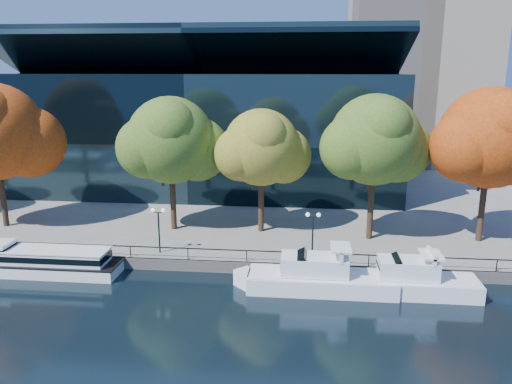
# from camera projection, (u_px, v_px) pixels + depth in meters

# --- Properties ---
(ground) EXTENTS (160.00, 160.00, 0.00)m
(ground) POSITION_uv_depth(u_px,v_px,m) (179.00, 286.00, 39.24)
(ground) COLOR black
(ground) RESTS_ON ground
(promenade) EXTENTS (90.00, 67.08, 1.00)m
(promenade) POSITION_uv_depth(u_px,v_px,m) (240.00, 179.00, 74.22)
(promenade) COLOR slate
(promenade) RESTS_ON ground
(railing) EXTENTS (88.20, 0.08, 0.99)m
(railing) POSITION_uv_depth(u_px,v_px,m) (188.00, 249.00, 41.91)
(railing) COLOR black
(railing) RESTS_ON promenade
(convention_building) EXTENTS (50.00, 24.57, 21.43)m
(convention_building) POSITION_uv_depth(u_px,v_px,m) (206.00, 129.00, 68.24)
(convention_building) COLOR black
(convention_building) RESTS_ON ground
(tour_boat) EXTENTS (13.75, 3.07, 2.61)m
(tour_boat) POSITION_uv_depth(u_px,v_px,m) (41.00, 261.00, 41.48)
(tour_boat) COLOR white
(tour_boat) RESTS_ON ground
(cruiser_near) EXTENTS (12.56, 3.24, 3.64)m
(cruiser_near) POSITION_uv_depth(u_px,v_px,m) (315.00, 276.00, 38.32)
(cruiser_near) COLOR white
(cruiser_near) RESTS_ON ground
(cruiser_far) EXTENTS (10.83, 3.00, 3.54)m
(cruiser_far) POSITION_uv_depth(u_px,v_px,m) (407.00, 280.00, 37.70)
(cruiser_far) COLOR white
(cruiser_far) RESTS_ON ground
(tree_2) EXTENTS (10.53, 8.63, 13.14)m
(tree_2) POSITION_uv_depth(u_px,v_px,m) (172.00, 142.00, 47.89)
(tree_2) COLOR black
(tree_2) RESTS_ON promenade
(tree_3) EXTENTS (9.20, 7.55, 12.02)m
(tree_3) POSITION_uv_depth(u_px,v_px,m) (263.00, 149.00, 47.38)
(tree_3) COLOR black
(tree_3) RESTS_ON promenade
(tree_4) EXTENTS (10.34, 8.48, 13.52)m
(tree_4) POSITION_uv_depth(u_px,v_px,m) (376.00, 142.00, 44.99)
(tree_4) COLOR black
(tree_4) RESTS_ON promenade
(tree_5) EXTENTS (11.30, 9.27, 14.16)m
(tree_5) POSITION_uv_depth(u_px,v_px,m) (492.00, 140.00, 44.28)
(tree_5) COLOR black
(tree_5) RESTS_ON promenade
(lamp_1) EXTENTS (1.26, 0.36, 4.03)m
(lamp_1) POSITION_uv_depth(u_px,v_px,m) (158.00, 220.00, 42.89)
(lamp_1) COLOR black
(lamp_1) RESTS_ON promenade
(lamp_2) EXTENTS (1.26, 0.36, 4.03)m
(lamp_2) POSITION_uv_depth(u_px,v_px,m) (313.00, 225.00, 41.59)
(lamp_2) COLOR black
(lamp_2) RESTS_ON promenade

